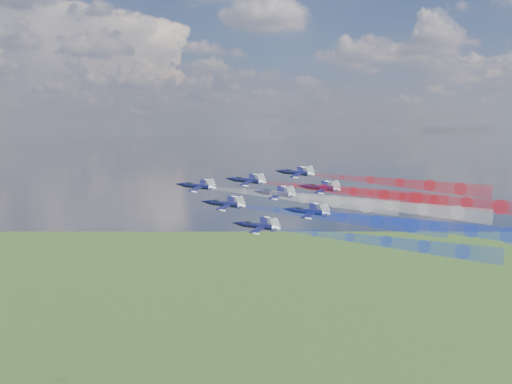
{
  "coord_description": "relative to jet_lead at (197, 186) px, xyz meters",
  "views": [
    {
      "loc": [
        -19.92,
        -161.42,
        168.18
      ],
      "look_at": [
        5.82,
        5.99,
        150.75
      ],
      "focal_mm": 42.09,
      "sensor_mm": 36.0,
      "label": 1
    }
  ],
  "objects": [
    {
      "name": "trail_outer_left",
      "position": [
        42.4,
        -40.82,
        -10.13
      ],
      "size": [
        49.04,
        26.62,
        9.4
      ],
      "primitive_type": null,
      "rotation": [
        0.08,
        -0.26,
        1.12
      ],
      "color": "blue"
    },
    {
      "name": "trail_center_third",
      "position": [
        50.46,
        -22.1,
        -4.0
      ],
      "size": [
        49.04,
        26.62,
        9.4
      ],
      "primitive_type": null,
      "rotation": [
        0.08,
        -0.26,
        1.12
      ],
      "color": "white"
    },
    {
      "name": "trail_lead",
      "position": [
        28.78,
        -13.24,
        -2.46
      ],
      "size": [
        49.04,
        26.62,
        9.4
      ],
      "primitive_type": null,
      "rotation": [
        0.08,
        -0.26,
        1.12
      ],
      "color": "white"
    },
    {
      "name": "jet_center_third",
      "position": [
        21.68,
        -8.87,
        -1.54
      ],
      "size": [
        16.56,
        15.62,
        7.16
      ],
      "primitive_type": null,
      "rotation": [
        0.08,
        -0.26,
        1.12
      ],
      "color": "black"
    },
    {
      "name": "trail_rear_right",
      "position": [
        64.3,
        -19.29,
        -2.89
      ],
      "size": [
        49.04,
        26.62,
        9.4
      ],
      "primitive_type": null,
      "rotation": [
        0.08,
        -0.26,
        1.12
      ],
      "color": "red"
    },
    {
      "name": "jet_rear_left",
      "position": [
        27.58,
        -23.37,
        -4.88
      ],
      "size": [
        16.56,
        15.62,
        7.16
      ],
      "primitive_type": null,
      "rotation": [
        0.08,
        -0.26,
        1.12
      ],
      "color": "black"
    },
    {
      "name": "jet_inner_right",
      "position": [
        15.07,
        2.44,
        1.26
      ],
      "size": [
        16.56,
        15.62,
        7.16
      ],
      "primitive_type": null,
      "rotation": [
        0.08,
        -0.26,
        1.12
      ],
      "color": "black"
    },
    {
      "name": "jet_rear_right",
      "position": [
        35.51,
        -6.05,
        -0.43
      ],
      "size": [
        16.56,
        15.62,
        7.16
      ],
      "primitive_type": null,
      "rotation": [
        0.08,
        -0.26,
        1.12
      ],
      "color": "black"
    },
    {
      "name": "jet_outer_right",
      "position": [
        31.41,
        8.44,
        3.0
      ],
      "size": [
        16.56,
        15.62,
        7.16
      ],
      "primitive_type": null,
      "rotation": [
        0.08,
        -0.26,
        1.12
      ],
      "color": "black"
    },
    {
      "name": "trail_outer_right",
      "position": [
        60.19,
        -4.8,
        0.54
      ],
      "size": [
        49.04,
        26.62,
        9.4
      ],
      "primitive_type": null,
      "rotation": [
        0.08,
        -0.26,
        1.12
      ],
      "color": "red"
    },
    {
      "name": "jet_lead",
      "position": [
        0.0,
        0.0,
        0.0
      ],
      "size": [
        16.56,
        15.62,
        7.16
      ],
      "primitive_type": null,
      "rotation": [
        0.08,
        -0.26,
        1.12
      ],
      "color": "black"
    },
    {
      "name": "trail_inner_right",
      "position": [
        43.85,
        -10.79,
        -1.2
      ],
      "size": [
        49.04,
        26.62,
        9.4
      ],
      "primitive_type": null,
      "rotation": [
        0.08,
        -0.26,
        1.12
      ],
      "color": "red"
    },
    {
      "name": "trail_rear_left",
      "position": [
        56.36,
        -36.61,
        -7.34
      ],
      "size": [
        49.04,
        26.62,
        9.4
      ],
      "primitive_type": null,
      "rotation": [
        0.08,
        -0.26,
        1.12
      ],
      "color": "blue"
    },
    {
      "name": "jet_outer_left",
      "position": [
        13.62,
        -27.58,
        -7.67
      ],
      "size": [
        16.56,
        15.62,
        7.16
      ],
      "primitive_type": null,
      "rotation": [
        0.08,
        -0.26,
        1.12
      ],
      "color": "black"
    },
    {
      "name": "trail_inner_left",
      "position": [
        35.41,
        -27.95,
        -6.02
      ],
      "size": [
        49.04,
        26.62,
        9.4
      ],
      "primitive_type": null,
      "rotation": [
        0.08,
        -0.26,
        1.12
      ],
      "color": "blue"
    },
    {
      "name": "jet_inner_left",
      "position": [
        6.63,
        -14.71,
        -3.56
      ],
      "size": [
        16.56,
        15.62,
        7.16
      ],
      "primitive_type": null,
      "rotation": [
        0.08,
        -0.26,
        1.12
      ],
      "color": "black"
    }
  ]
}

